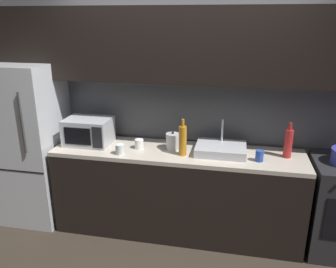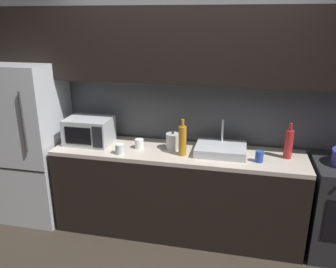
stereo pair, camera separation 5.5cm
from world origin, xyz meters
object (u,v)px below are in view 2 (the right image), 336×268
Objects in this scene: refrigerator at (32,142)px; kettle at (173,141)px; wine_bottle_red at (289,144)px; mug_white at (139,144)px; wine_bottle_amber at (182,140)px; mug_blue at (259,156)px; mug_clear at (120,149)px; microwave at (89,131)px.

kettle is (1.56, 0.04, 0.12)m from refrigerator.
mug_white is at bearing -177.59° from wine_bottle_red.
wine_bottle_amber is (1.68, -0.09, 0.19)m from refrigerator.
mug_blue is at bearing -0.52° from wine_bottle_amber.
mug_clear is (-1.30, -0.09, -0.00)m from mug_blue.
wine_bottle_amber is 0.61m from mug_clear.
wine_bottle_red is at bearing 1.09° from refrigerator.
mug_clear is (0.41, -0.21, -0.09)m from microwave.
mug_clear is at bearing -126.70° from mug_white.
wine_bottle_amber reaches higher than wine_bottle_red.
refrigerator reaches higher than mug_blue.
mug_blue is 1.31m from mug_clear.
wine_bottle_red is at bearing 8.87° from mug_clear.
mug_clear is (-0.14, -0.18, 0.00)m from mug_white.
mug_blue is (1.17, -0.09, 0.00)m from mug_white.
refrigerator is at bearing -178.91° from wine_bottle_red.
mug_blue is 1.05× the size of mug_clear.
wine_bottle_amber reaches higher than mug_clear.
kettle is at bearing 132.26° from wine_bottle_amber.
wine_bottle_red reaches higher than kettle.
wine_bottle_amber is 0.47m from mug_white.
wine_bottle_red is 1.43m from mug_white.
wine_bottle_red is at bearing 2.41° from mug_white.
mug_white is (-1.43, -0.06, -0.09)m from wine_bottle_red.
microwave reaches higher than mug_clear.
refrigerator is at bearing -178.66° from kettle.
wine_bottle_amber is at bearing -6.39° from microwave.
kettle is 0.34m from mug_white.
wine_bottle_amber is 0.98m from wine_bottle_red.
kettle is 1.90× the size of mug_clear.
kettle is (0.88, 0.02, -0.05)m from microwave.
wine_bottle_amber is at bearing -3.19° from refrigerator.
wine_bottle_amber is at bearing -10.49° from mug_white.
mug_blue is (1.71, -0.12, -0.08)m from microwave.
mug_clear is at bearing -10.06° from refrigerator.
mug_clear is (-0.59, -0.10, -0.10)m from wine_bottle_amber.
microwave is 1.97m from wine_bottle_red.
wine_bottle_amber is (1.00, -0.11, 0.01)m from microwave.
microwave is at bearing 1.55° from refrigerator.
wine_bottle_red is at bearing 8.44° from wine_bottle_amber.
mug_blue reaches higher than mug_white.
mug_white is at bearing 175.56° from mug_blue.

